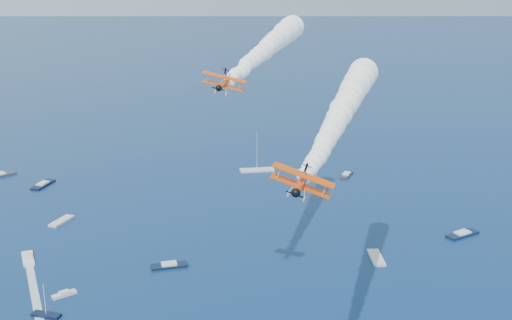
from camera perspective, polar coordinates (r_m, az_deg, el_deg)
biplane_lead at (r=125.50m, az=-2.79°, el=6.66°), size 11.68×12.30×7.26m
biplane_trail at (r=87.53m, az=3.98°, el=-2.01°), size 11.82×12.47×7.93m
smoke_trail_lead at (r=156.44m, az=0.87°, el=9.65°), size 68.85×67.28×11.50m
smoke_trail_trail at (r=118.06m, az=7.43°, el=4.15°), size 68.82×66.54×11.50m
spectator_boats at (r=212.95m, az=-15.34°, el=-5.72°), size 210.66×161.39×0.70m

